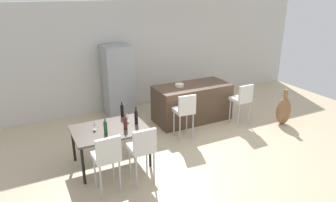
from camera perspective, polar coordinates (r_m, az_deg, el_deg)
name	(u,v)px	position (r m, az deg, el deg)	size (l,w,h in m)	color
ground_plane	(202,140)	(6.92, 6.32, -7.29)	(10.00, 10.00, 0.00)	#C6B28E
back_wall	(151,53)	(8.74, -3.25, 8.81)	(10.00, 0.12, 2.90)	beige
kitchen_island	(192,103)	(7.77, 4.47, -0.31)	(1.89, 0.88, 0.92)	#4C3828
bar_chair_left	(185,109)	(6.70, 3.15, -1.56)	(0.43, 0.43, 1.05)	silver
bar_chair_middle	(242,98)	(7.57, 13.63, 0.51)	(0.41, 0.41, 1.05)	silver
dining_table	(110,132)	(5.84, -10.73, -5.60)	(1.36, 0.97, 0.74)	#4C4238
dining_chair_near	(107,155)	(5.03, -11.26, -9.84)	(0.42, 0.42, 1.05)	silver
dining_chair_far	(143,147)	(5.20, -4.75, -8.47)	(0.40, 0.40, 1.05)	silver
wine_bottle_corner	(122,111)	(6.23, -8.52, -1.82)	(0.07, 0.07, 0.32)	black
wine_bottle_right	(125,123)	(5.68, -7.93, -4.15)	(0.07, 0.07, 0.31)	#471E19
wine_bottle_inner	(136,117)	(5.88, -5.93, -3.04)	(0.07, 0.07, 0.34)	black
wine_bottle_near	(106,128)	(5.55, -11.53, -4.91)	(0.06, 0.06, 0.31)	#194723
wine_glass_left	(94,123)	(5.78, -13.54, -4.06)	(0.07, 0.07, 0.17)	silver
wine_glass_middle	(127,116)	(6.01, -7.60, -2.69)	(0.07, 0.07, 0.17)	silver
refrigerator	(118,81)	(8.09, -9.20, 3.75)	(0.72, 0.68, 1.84)	#939699
fruit_bowl	(179,85)	(7.51, 2.14, 2.97)	(0.21, 0.21, 0.07)	beige
floor_vase	(283,110)	(8.05, 20.64, -1.64)	(0.34, 0.34, 0.90)	brown
potted_plant	(209,88)	(9.48, 7.69, 2.37)	(0.33, 0.33, 0.53)	beige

